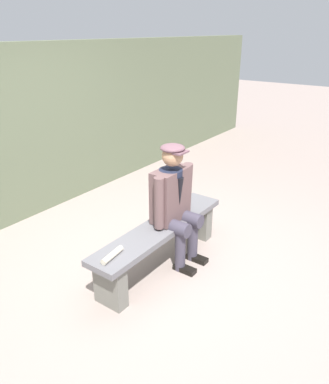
# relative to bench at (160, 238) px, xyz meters

# --- Properties ---
(ground_plane) EXTENTS (30.00, 30.00, 0.00)m
(ground_plane) POSITION_rel_bench_xyz_m (0.00, 0.00, -0.33)
(ground_plane) COLOR gray
(bench) EXTENTS (1.81, 0.36, 0.47)m
(bench) POSITION_rel_bench_xyz_m (0.00, 0.00, 0.00)
(bench) COLOR slate
(bench) RESTS_ON ground
(seated_man) EXTENTS (0.60, 0.51, 1.29)m
(seated_man) POSITION_rel_bench_xyz_m (-0.18, 0.05, 0.38)
(seated_man) COLOR brown
(seated_man) RESTS_ON ground
(rolled_magazine) EXTENTS (0.27, 0.09, 0.05)m
(rolled_magazine) POSITION_rel_bench_xyz_m (0.71, 0.01, 0.17)
(rolled_magazine) COLOR beige
(rolled_magazine) RESTS_ON bench
(stadium_wall) EXTENTS (12.00, 0.24, 2.18)m
(stadium_wall) POSITION_rel_bench_xyz_m (0.00, -2.19, 0.76)
(stadium_wall) COLOR #626C51
(stadium_wall) RESTS_ON ground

